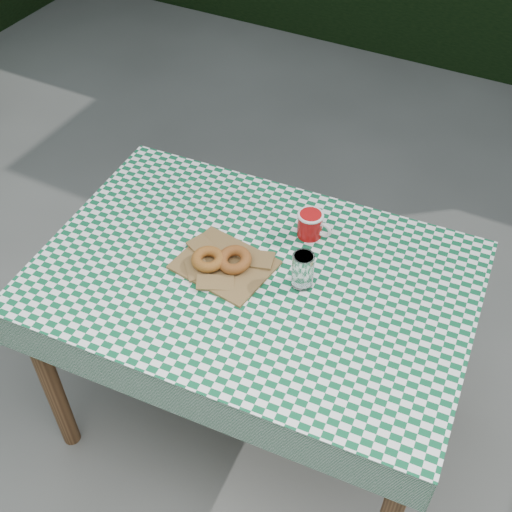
{
  "coord_description": "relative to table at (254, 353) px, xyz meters",
  "views": [
    {
      "loc": [
        0.78,
        -1.14,
        2.14
      ],
      "look_at": [
        0.15,
        0.06,
        0.79
      ],
      "focal_mm": 45.72,
      "sensor_mm": 36.0,
      "label": 1
    }
  ],
  "objects": [
    {
      "name": "ground",
      "position": [
        -0.17,
        -0.01,
        -0.38
      ],
      "size": [
        60.0,
        60.0,
        0.0
      ],
      "primitive_type": "plane",
      "color": "#504F4B",
      "rests_on": "ground"
    },
    {
      "name": "table",
      "position": [
        0.0,
        0.0,
        0.0
      ],
      "size": [
        1.3,
        0.91,
        0.75
      ],
      "primitive_type": "cube",
      "rotation": [
        0.0,
        0.0,
        0.07
      ],
      "color": "#57331E",
      "rests_on": "ground"
    },
    {
      "name": "tablecloth",
      "position": [
        0.0,
        0.0,
        0.38
      ],
      "size": [
        1.32,
        0.94,
        0.01
      ],
      "primitive_type": "cube",
      "rotation": [
        0.0,
        0.0,
        0.07
      ],
      "color": "#0C522E",
      "rests_on": "table"
    },
    {
      "name": "paper_bag",
      "position": [
        -0.09,
        -0.01,
        0.39
      ],
      "size": [
        0.3,
        0.25,
        0.01
      ],
      "primitive_type": "cube",
      "rotation": [
        0.0,
        0.0,
        -0.13
      ],
      "color": "olive",
      "rests_on": "tablecloth"
    },
    {
      "name": "bagel_front",
      "position": [
        -0.13,
        -0.03,
        0.41
      ],
      "size": [
        0.1,
        0.1,
        0.03
      ],
      "primitive_type": "torus",
      "rotation": [
        0.0,
        0.0,
        -0.04
      ],
      "color": "#915F1E",
      "rests_on": "paper_bag"
    },
    {
      "name": "bagel_back",
      "position": [
        -0.06,
        0.0,
        0.41
      ],
      "size": [
        0.13,
        0.13,
        0.03
      ],
      "primitive_type": "torus",
      "rotation": [
        0.0,
        0.0,
        -0.28
      ],
      "color": "brown",
      "rests_on": "paper_bag"
    },
    {
      "name": "coffee_mug",
      "position": [
        0.07,
        0.23,
        0.42
      ],
      "size": [
        0.16,
        0.16,
        0.08
      ],
      "primitive_type": null,
      "rotation": [
        0.0,
        0.0,
        -0.07
      ],
      "color": "#A10A0B",
      "rests_on": "tablecloth"
    },
    {
      "name": "drinking_glass",
      "position": [
        0.14,
        0.03,
        0.44
      ],
      "size": [
        0.08,
        0.08,
        0.11
      ],
      "primitive_type": "cylinder",
      "rotation": [
        0.0,
        0.0,
        0.32
      ],
      "color": "white",
      "rests_on": "tablecloth"
    }
  ]
}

